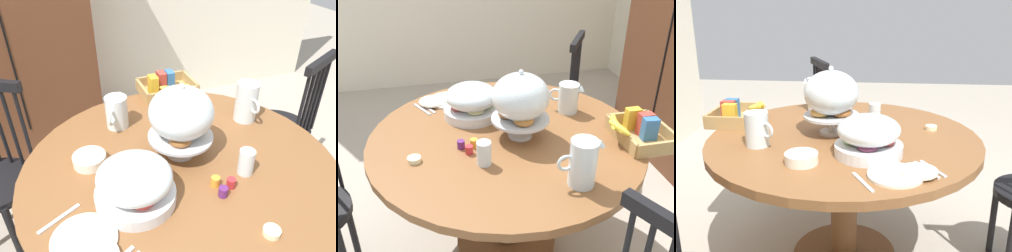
# 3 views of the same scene
# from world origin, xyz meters

# --- Properties ---
(ground_plane) EXTENTS (10.00, 10.00, 0.00)m
(ground_plane) POSITION_xyz_m (0.00, 0.00, 0.00)
(ground_plane) COLOR #A89E8E
(dining_table) EXTENTS (1.34, 1.34, 0.74)m
(dining_table) POSITION_xyz_m (0.09, -0.05, 0.55)
(dining_table) COLOR brown
(dining_table) RESTS_ON ground_plane
(windsor_chair_by_cabinet) EXTENTS (0.46, 0.46, 0.97)m
(windsor_chair_by_cabinet) POSITION_xyz_m (-0.72, 0.49, 0.45)
(windsor_chair_by_cabinet) COLOR black
(windsor_chair_by_cabinet) RESTS_ON ground_plane
(pastry_stand_with_dome) EXTENTS (0.28, 0.28, 0.34)m
(pastry_stand_with_dome) POSITION_xyz_m (0.11, 0.02, 0.94)
(pastry_stand_with_dome) COLOR silver
(pastry_stand_with_dome) RESTS_ON dining_table
(fruit_platter_covered) EXTENTS (0.30, 0.30, 0.18)m
(fruit_platter_covered) POSITION_xyz_m (-0.15, -0.18, 0.83)
(fruit_platter_covered) COLOR silver
(fruit_platter_covered) RESTS_ON dining_table
(orange_juice_pitcher) EXTENTS (0.12, 0.17, 0.16)m
(orange_juice_pitcher) POSITION_xyz_m (-0.09, 0.34, 0.81)
(orange_juice_pitcher) COLOR silver
(orange_juice_pitcher) RESTS_ON dining_table
(milk_pitcher) EXTENTS (0.11, 0.19, 0.20)m
(milk_pitcher) POSITION_xyz_m (0.53, 0.16, 0.83)
(milk_pitcher) COLOR silver
(milk_pitcher) RESTS_ON dining_table
(cereal_basket) EXTENTS (0.32, 0.30, 0.12)m
(cereal_basket) POSITION_xyz_m (0.26, 0.56, 0.78)
(cereal_basket) COLOR tan
(cereal_basket) RESTS_ON dining_table
(china_plate_large) EXTENTS (0.22, 0.22, 0.01)m
(china_plate_large) POSITION_xyz_m (-0.36, -0.29, 0.75)
(china_plate_large) COLOR white
(china_plate_large) RESTS_ON dining_table
(china_plate_small) EXTENTS (0.15, 0.15, 0.01)m
(china_plate_small) POSITION_xyz_m (-0.34, -0.38, 0.76)
(china_plate_small) COLOR white
(china_plate_small) RESTS_ON china_plate_large
(cereal_bowl) EXTENTS (0.14, 0.14, 0.04)m
(cereal_bowl) POSITION_xyz_m (-0.27, 0.09, 0.76)
(cereal_bowl) COLOR white
(cereal_bowl) RESTS_ON dining_table
(drinking_glass) EXTENTS (0.06, 0.06, 0.11)m
(drinking_glass) POSITION_xyz_m (0.31, -0.20, 0.80)
(drinking_glass) COLOR silver
(drinking_glass) RESTS_ON dining_table
(butter_dish) EXTENTS (0.06, 0.06, 0.02)m
(butter_dish) POSITION_xyz_m (0.22, -0.49, 0.75)
(butter_dish) COLOR beige
(butter_dish) RESTS_ON dining_table
(jam_jar_strawberry) EXTENTS (0.04, 0.04, 0.04)m
(jam_jar_strawberry) POSITION_xyz_m (0.21, -0.25, 0.76)
(jam_jar_strawberry) COLOR #B7282D
(jam_jar_strawberry) RESTS_ON dining_table
(jam_jar_apricot) EXTENTS (0.04, 0.04, 0.04)m
(jam_jar_apricot) POSITION_xyz_m (0.16, -0.22, 0.76)
(jam_jar_apricot) COLOR orange
(jam_jar_apricot) RESTS_ON dining_table
(jam_jar_grape) EXTENTS (0.04, 0.04, 0.04)m
(jam_jar_grape) POSITION_xyz_m (0.16, -0.28, 0.76)
(jam_jar_grape) COLOR #5B2366
(jam_jar_grape) RESTS_ON dining_table
(table_knife) EXTENTS (0.16, 0.09, 0.01)m
(table_knife) POSITION_xyz_m (-0.29, -0.41, 0.74)
(table_knife) COLOR silver
(table_knife) RESTS_ON dining_table
(dinner_fork) EXTENTS (0.16, 0.09, 0.01)m
(dinner_fork) POSITION_xyz_m (-0.28, -0.44, 0.74)
(dinner_fork) COLOR silver
(dinner_fork) RESTS_ON dining_table
(soup_spoon) EXTENTS (0.16, 0.09, 0.01)m
(soup_spoon) POSITION_xyz_m (-0.43, -0.17, 0.74)
(soup_spoon) COLOR silver
(soup_spoon) RESTS_ON dining_table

